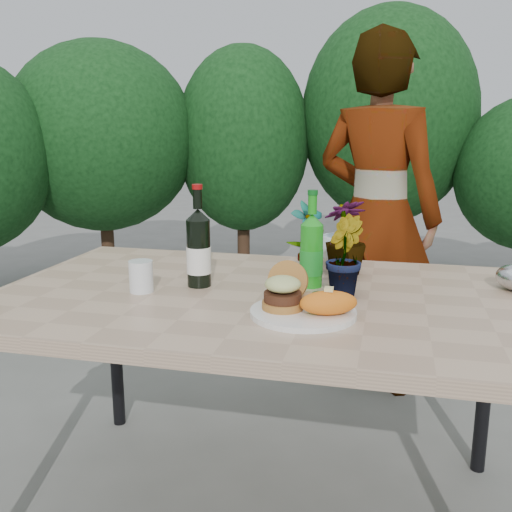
% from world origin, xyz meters
% --- Properties ---
extents(ground, '(80.00, 80.00, 0.00)m').
position_xyz_m(ground, '(0.00, 0.00, 0.00)').
color(ground, slate).
rests_on(ground, ground).
extents(patio_table, '(1.60, 1.00, 0.75)m').
position_xyz_m(patio_table, '(0.00, 0.00, 0.69)').
color(patio_table, tan).
rests_on(patio_table, ground).
extents(shrub_hedge, '(6.99, 5.04, 2.18)m').
position_xyz_m(shrub_hedge, '(-0.04, 1.49, 1.14)').
color(shrub_hedge, '#382316').
rests_on(shrub_hedge, ground).
extents(dinner_plate, '(0.28, 0.28, 0.01)m').
position_xyz_m(dinner_plate, '(0.15, -0.18, 0.76)').
color(dinner_plate, white).
rests_on(dinner_plate, patio_table).
extents(burger_stack, '(0.11, 0.16, 0.11)m').
position_xyz_m(burger_stack, '(0.10, -0.16, 0.81)').
color(burger_stack, '#B7722D').
rests_on(burger_stack, dinner_plate).
extents(sweet_potato, '(0.17, 0.12, 0.06)m').
position_xyz_m(sweet_potato, '(0.22, -0.20, 0.80)').
color(sweet_potato, orange).
rests_on(sweet_potato, dinner_plate).
extents(grilled_veg, '(0.08, 0.05, 0.03)m').
position_xyz_m(grilled_veg, '(0.17, -0.09, 0.78)').
color(grilled_veg, olive).
rests_on(grilled_veg, dinner_plate).
extents(wine_bottle, '(0.08, 0.08, 0.32)m').
position_xyz_m(wine_bottle, '(-0.21, 0.03, 0.87)').
color(wine_bottle, black).
rests_on(wine_bottle, patio_table).
extents(sparkling_water, '(0.07, 0.07, 0.30)m').
position_xyz_m(sparkling_water, '(0.13, 0.10, 0.86)').
color(sparkling_water, '#1A911A').
rests_on(sparkling_water, patio_table).
extents(plastic_cup, '(0.07, 0.07, 0.09)m').
position_xyz_m(plastic_cup, '(-0.36, -0.08, 0.80)').
color(plastic_cup, silver).
rests_on(plastic_cup, patio_table).
extents(seedling_left, '(0.15, 0.16, 0.25)m').
position_xyz_m(seedling_left, '(0.10, 0.24, 0.87)').
color(seedling_left, '#1D521C').
rests_on(seedling_left, patio_table).
extents(seedling_mid, '(0.14, 0.16, 0.24)m').
position_xyz_m(seedling_mid, '(0.23, 0.03, 0.87)').
color(seedling_mid, '#225E20').
rests_on(seedling_mid, patio_table).
extents(seedling_right, '(0.20, 0.20, 0.25)m').
position_xyz_m(seedling_right, '(0.22, 0.29, 0.88)').
color(seedling_right, '#1E531C').
rests_on(seedling_right, patio_table).
extents(blue_bowl, '(0.15, 0.15, 0.10)m').
position_xyz_m(blue_bowl, '(0.18, 0.44, 0.80)').
color(blue_bowl, silver).
rests_on(blue_bowl, patio_table).
extents(person, '(0.71, 0.59, 1.66)m').
position_xyz_m(person, '(0.30, 1.10, 0.83)').
color(person, '#A46B52').
rests_on(person, ground).
extents(terracotta_pot, '(0.17, 0.17, 0.14)m').
position_xyz_m(terracotta_pot, '(-1.38, 1.72, 0.07)').
color(terracotta_pot, '#C25231').
rests_on(terracotta_pot, ground).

